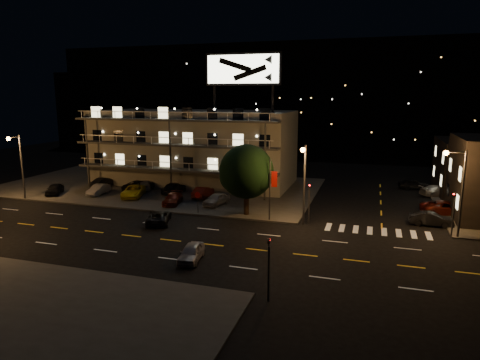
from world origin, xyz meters
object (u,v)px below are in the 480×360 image
(lot_car_2, at_px, (133,191))
(road_car_east, at_px, (191,252))
(lot_car_4, at_px, (216,199))
(side_car_0, at_px, (431,219))
(tree, at_px, (246,173))
(lot_car_7, at_px, (145,185))
(road_car_west, at_px, (159,217))

(lot_car_2, bearing_deg, road_car_east, -65.59)
(lot_car_4, height_order, side_car_0, lot_car_4)
(lot_car_4, bearing_deg, side_car_0, 9.65)
(tree, xyz_separation_m, lot_car_4, (-4.41, 2.79, -3.78))
(road_car_east, bearing_deg, tree, 79.92)
(lot_car_2, xyz_separation_m, lot_car_7, (-0.78, 4.15, -0.06))
(lot_car_4, bearing_deg, lot_car_2, -171.63)
(lot_car_2, height_order, lot_car_7, lot_car_2)
(lot_car_2, bearing_deg, road_car_west, -64.45)
(lot_car_2, distance_m, lot_car_7, 4.22)
(lot_car_2, relative_size, side_car_0, 1.23)
(lot_car_2, xyz_separation_m, lot_car_4, (11.39, -0.65, -0.00))
(tree, distance_m, lot_car_2, 16.61)
(road_car_west, bearing_deg, lot_car_2, -66.66)
(lot_car_2, distance_m, lot_car_4, 11.41)
(lot_car_4, relative_size, lot_car_7, 0.93)
(lot_car_2, bearing_deg, lot_car_7, 82.66)
(road_car_east, bearing_deg, lot_car_4, 95.57)
(lot_car_4, bearing_deg, road_car_east, -64.63)
(lot_car_7, bearing_deg, side_car_0, 146.90)
(lot_car_7, relative_size, road_car_east, 1.18)
(tree, xyz_separation_m, road_car_west, (-7.64, -5.17, -3.98))
(lot_car_2, xyz_separation_m, side_car_0, (34.32, -1.44, -0.17))
(tree, bearing_deg, lot_car_7, 155.41)
(lot_car_2, relative_size, lot_car_7, 1.14)
(side_car_0, xyz_separation_m, road_car_west, (-26.16, -7.17, -0.03))
(lot_car_4, relative_size, road_car_east, 1.09)
(tree, xyz_separation_m, road_car_east, (-0.45, -13.41, -3.98))
(tree, distance_m, lot_car_4, 6.44)
(tree, distance_m, road_car_west, 10.04)
(tree, distance_m, road_car_east, 13.99)
(tree, height_order, lot_car_4, tree)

